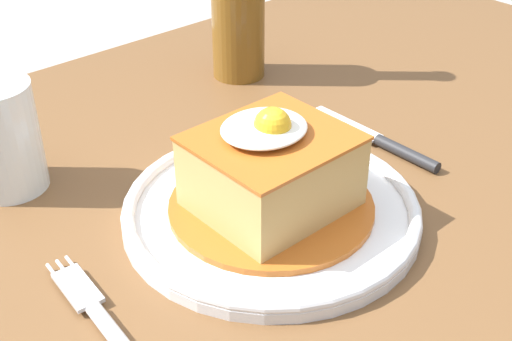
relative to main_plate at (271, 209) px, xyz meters
name	(u,v)px	position (x,y,z in m)	size (l,w,h in m)	color
dining_table	(215,317)	(-0.05, 0.02, -0.11)	(1.42, 0.81, 0.73)	brown
main_plate	(271,209)	(0.00, 0.00, 0.00)	(0.26, 0.26, 0.02)	white
sandwich_meal	(271,173)	(0.00, 0.00, 0.04)	(0.18, 0.18, 0.10)	#B75B1E
fork	(103,321)	(-0.18, -0.02, 0.00)	(0.03, 0.14, 0.01)	silver
knife	(388,145)	(0.17, 0.01, 0.00)	(0.02, 0.17, 0.01)	#262628
drinking_glass	(4,145)	(-0.15, 0.20, 0.04)	(0.07, 0.07, 0.10)	#3F2314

